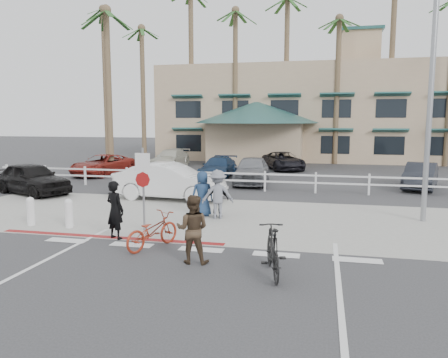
% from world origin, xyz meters
% --- Properties ---
extents(ground, '(140.00, 140.00, 0.00)m').
position_xyz_m(ground, '(0.00, 0.00, 0.00)').
color(ground, '#333335').
extents(bike_path, '(12.00, 16.00, 0.01)m').
position_xyz_m(bike_path, '(0.00, -2.00, 0.00)').
color(bike_path, '#333335').
rests_on(bike_path, ground).
extents(sidewalk_plaza, '(22.00, 7.00, 0.01)m').
position_xyz_m(sidewalk_plaza, '(0.00, 4.50, 0.01)').
color(sidewalk_plaza, gray).
rests_on(sidewalk_plaza, ground).
extents(cross_street, '(40.00, 5.00, 0.01)m').
position_xyz_m(cross_street, '(0.00, 8.50, 0.00)').
color(cross_street, '#333335').
rests_on(cross_street, ground).
extents(parking_lot, '(50.00, 16.00, 0.01)m').
position_xyz_m(parking_lot, '(0.00, 18.00, 0.00)').
color(parking_lot, '#333335').
rests_on(parking_lot, ground).
extents(curb_red, '(7.00, 0.25, 0.02)m').
position_xyz_m(curb_red, '(-3.00, 1.20, 0.01)').
color(curb_red, maroon).
rests_on(curb_red, ground).
extents(rail_fence, '(29.40, 0.16, 1.00)m').
position_xyz_m(rail_fence, '(0.50, 10.50, 0.50)').
color(rail_fence, silver).
rests_on(rail_fence, ground).
extents(building, '(28.00, 16.00, 11.30)m').
position_xyz_m(building, '(2.00, 31.00, 5.65)').
color(building, tan).
rests_on(building, ground).
extents(sign_post, '(0.50, 0.10, 2.90)m').
position_xyz_m(sign_post, '(-2.30, 2.20, 1.45)').
color(sign_post, gray).
rests_on(sign_post, ground).
extents(bollard_0, '(0.26, 0.26, 0.95)m').
position_xyz_m(bollard_0, '(-4.80, 2.00, 0.47)').
color(bollard_0, silver).
rests_on(bollard_0, ground).
extents(bollard_1, '(0.26, 0.26, 0.95)m').
position_xyz_m(bollard_1, '(-6.20, 2.00, 0.47)').
color(bollard_1, silver).
rests_on(bollard_1, ground).
extents(streetlight_0, '(0.60, 2.00, 9.00)m').
position_xyz_m(streetlight_0, '(6.50, 5.50, 4.50)').
color(streetlight_0, gray).
rests_on(streetlight_0, ground).
extents(palm_0, '(4.00, 4.00, 15.00)m').
position_xyz_m(palm_0, '(-16.00, 26.00, 7.50)').
color(palm_0, '#214E1E').
rests_on(palm_0, ground).
extents(palm_1, '(4.00, 4.00, 13.00)m').
position_xyz_m(palm_1, '(-12.00, 25.00, 6.50)').
color(palm_1, '#214E1E').
rests_on(palm_1, ground).
extents(palm_2, '(4.00, 4.00, 16.00)m').
position_xyz_m(palm_2, '(-8.00, 26.00, 8.00)').
color(palm_2, '#214E1E').
rests_on(palm_2, ground).
extents(palm_3, '(4.00, 4.00, 14.00)m').
position_xyz_m(palm_3, '(-4.00, 25.00, 7.00)').
color(palm_3, '#214E1E').
rests_on(palm_3, ground).
extents(palm_4, '(4.00, 4.00, 15.00)m').
position_xyz_m(palm_4, '(0.00, 26.00, 7.50)').
color(palm_4, '#214E1E').
rests_on(palm_4, ground).
extents(palm_5, '(4.00, 4.00, 13.00)m').
position_xyz_m(palm_5, '(4.00, 25.00, 6.50)').
color(palm_5, '#214E1E').
rests_on(palm_5, ground).
extents(palm_6, '(4.00, 4.00, 17.00)m').
position_xyz_m(palm_6, '(8.00, 26.00, 8.50)').
color(palm_6, '#214E1E').
rests_on(palm_6, ground).
extents(palm_10, '(4.00, 4.00, 12.00)m').
position_xyz_m(palm_10, '(-10.00, 15.00, 6.00)').
color(palm_10, '#214E1E').
rests_on(palm_10, ground).
extents(bike_red, '(1.33, 1.93, 0.96)m').
position_xyz_m(bike_red, '(-1.33, 0.48, 0.48)').
color(bike_red, maroon).
rests_on(bike_red, ground).
extents(rider_red, '(0.73, 0.61, 1.71)m').
position_xyz_m(rider_red, '(-2.74, 1.12, 0.86)').
color(rider_red, black).
rests_on(rider_red, ground).
extents(bike_black, '(0.98, 1.98, 1.15)m').
position_xyz_m(bike_black, '(2.07, -0.86, 0.57)').
color(bike_black, black).
rests_on(bike_black, ground).
extents(rider_black, '(0.85, 0.68, 1.67)m').
position_xyz_m(rider_black, '(0.08, -0.44, 0.84)').
color(rider_black, '#3F2F20').
rests_on(rider_black, ground).
extents(pedestrian_a, '(1.24, 0.93, 1.71)m').
position_xyz_m(pedestrian_a, '(-0.46, 4.36, 0.86)').
color(pedestrian_a, slate).
rests_on(pedestrian_a, ground).
extents(pedestrian_child, '(0.81, 0.39, 1.35)m').
position_xyz_m(pedestrian_child, '(-0.49, 4.50, 0.67)').
color(pedestrian_child, black).
rests_on(pedestrian_child, ground).
extents(pedestrian_b, '(0.96, 0.85, 1.64)m').
position_xyz_m(pedestrian_b, '(-1.07, 4.57, 0.82)').
color(pedestrian_b, navy).
rests_on(pedestrian_b, ground).
extents(car_white_sedan, '(4.95, 2.01, 1.60)m').
position_xyz_m(car_white_sedan, '(-3.38, 7.53, 0.80)').
color(car_white_sedan, silver).
rests_on(car_white_sedan, ground).
extents(car_red_compact, '(4.69, 3.30, 1.48)m').
position_xyz_m(car_red_compact, '(-10.13, 7.42, 0.74)').
color(car_red_compact, black).
rests_on(car_red_compact, ground).
extents(lot_car_0, '(2.93, 4.96, 1.29)m').
position_xyz_m(lot_car_0, '(-10.32, 14.52, 0.65)').
color(lot_car_0, maroon).
rests_on(lot_car_0, ground).
extents(lot_car_1, '(1.75, 4.24, 1.23)m').
position_xyz_m(lot_car_1, '(-3.01, 15.02, 0.61)').
color(lot_car_1, '#172D4D').
rests_on(lot_car_1, ground).
extents(lot_car_2, '(2.09, 4.52, 1.50)m').
position_xyz_m(lot_car_2, '(-0.63, 12.88, 0.75)').
color(lot_car_2, gray).
rests_on(lot_car_2, ground).
extents(lot_car_3, '(2.46, 4.19, 1.30)m').
position_xyz_m(lot_car_3, '(7.91, 13.12, 0.65)').
color(lot_car_3, '#22252D').
rests_on(lot_car_3, ground).
extents(lot_car_4, '(1.98, 4.50, 1.29)m').
position_xyz_m(lot_car_4, '(-7.81, 19.92, 0.64)').
color(lot_car_4, beige).
rests_on(lot_car_4, ground).
extents(lot_car_5, '(3.68, 4.90, 1.24)m').
position_xyz_m(lot_car_5, '(0.41, 20.06, 0.62)').
color(lot_car_5, black).
rests_on(lot_car_5, ground).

